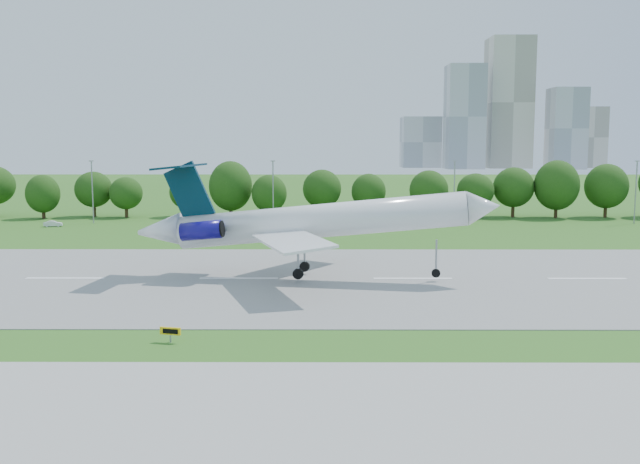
{
  "coord_description": "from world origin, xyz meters",
  "views": [
    {
      "loc": [
        -10.3,
        -55.43,
        15.52
      ],
      "look_at": [
        -10.64,
        18.0,
        6.34
      ],
      "focal_mm": 40.0,
      "sensor_mm": 36.0,
      "label": 1
    }
  ],
  "objects_px": {
    "taxi_sign_left": "(170,331)",
    "service_vehicle_a": "(53,224)",
    "service_vehicle_b": "(209,219)",
    "airliner": "(302,221)"
  },
  "relations": [
    {
      "from": "service_vehicle_b",
      "to": "taxi_sign_left",
      "type": "bearing_deg",
      "value": -148.78
    },
    {
      "from": "taxi_sign_left",
      "to": "service_vehicle_b",
      "type": "relative_size",
      "value": 0.46
    },
    {
      "from": "taxi_sign_left",
      "to": "service_vehicle_a",
      "type": "height_order",
      "value": "taxi_sign_left"
    },
    {
      "from": "service_vehicle_a",
      "to": "service_vehicle_b",
      "type": "bearing_deg",
      "value": -91.1
    },
    {
      "from": "airliner",
      "to": "service_vehicle_b",
      "type": "height_order",
      "value": "airliner"
    },
    {
      "from": "taxi_sign_left",
      "to": "service_vehicle_b",
      "type": "bearing_deg",
      "value": 110.77
    },
    {
      "from": "taxi_sign_left",
      "to": "service_vehicle_b",
      "type": "height_order",
      "value": "service_vehicle_b"
    },
    {
      "from": "taxi_sign_left",
      "to": "service_vehicle_a",
      "type": "xyz_separation_m",
      "value": [
        -38.58,
        77.7,
        -0.34
      ]
    },
    {
      "from": "airliner",
      "to": "service_vehicle_a",
      "type": "bearing_deg",
      "value": 140.41
    },
    {
      "from": "airliner",
      "to": "service_vehicle_a",
      "type": "relative_size",
      "value": 12.48
    }
  ]
}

